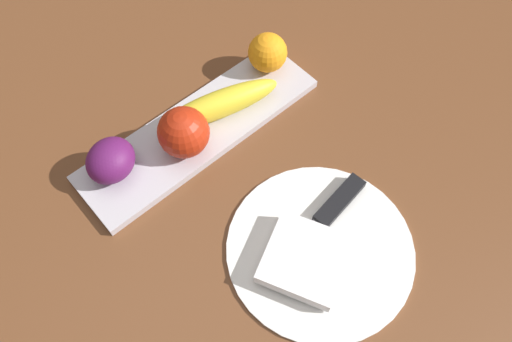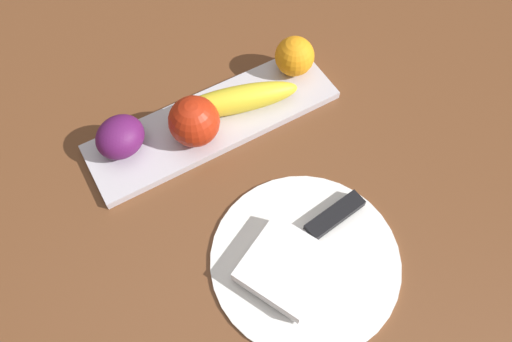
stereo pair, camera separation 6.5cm
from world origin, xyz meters
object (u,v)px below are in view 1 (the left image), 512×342
knife (333,209)px  apple (184,132)px  banana (220,104)px  grape_bunch (111,160)px  dinner_plate (320,248)px  folded_napkin (305,259)px  fruit_tray (200,129)px  orange_near_apple (268,53)px

knife → apple: bearing=-74.5°
banana → grape_bunch: size_ratio=2.62×
dinner_plate → folded_napkin: 0.03m
dinner_plate → fruit_tray: bearing=-90.0°
banana → dinner_plate: (0.04, 0.25, -0.03)m
grape_bunch → fruit_tray: bearing=171.9°
fruit_tray → dinner_plate: (0.00, 0.26, -0.00)m
folded_napkin → orange_near_apple: bearing=-124.2°
fruit_tray → orange_near_apple: size_ratio=6.27×
orange_near_apple → folded_napkin: 0.34m
folded_napkin → fruit_tray: bearing=-96.9°
orange_near_apple → knife: 0.27m
fruit_tray → folded_napkin: size_ratio=3.92×
apple → knife: 0.23m
apple → knife: bearing=112.1°
apple → dinner_plate: size_ratio=0.30×
orange_near_apple → dinner_plate: orange_near_apple is taller
fruit_tray → orange_near_apple: (-0.16, -0.02, 0.04)m
grape_bunch → orange_near_apple: bearing=-179.8°
apple → grape_bunch: (0.10, -0.04, -0.01)m
apple → folded_napkin: (-0.01, 0.24, -0.03)m
folded_napkin → banana: bearing=-105.8°
banana → orange_near_apple: bearing=26.3°
apple → grape_bunch: bearing=-19.7°
fruit_tray → grape_bunch: 0.14m
folded_napkin → knife: 0.09m
fruit_tray → knife: knife is taller
grape_bunch → folded_napkin: bearing=111.1°
grape_bunch → dinner_plate: 0.31m
fruit_tray → dinner_plate: 0.26m
apple → folded_napkin: size_ratio=0.74×
grape_bunch → knife: size_ratio=0.40×
grape_bunch → dinner_plate: grape_bunch is taller
banana → folded_napkin: (0.07, 0.25, -0.01)m
dinner_plate → folded_napkin: folded_napkin is taller
grape_bunch → folded_napkin: (-0.11, 0.28, -0.02)m
fruit_tray → orange_near_apple: bearing=-172.5°
orange_near_apple → folded_napkin: (0.19, 0.28, -0.02)m
banana → dinner_plate: 0.26m
orange_near_apple → dinner_plate: size_ratio=0.25×
fruit_tray → banana: 0.05m
apple → orange_near_apple: size_ratio=1.19×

